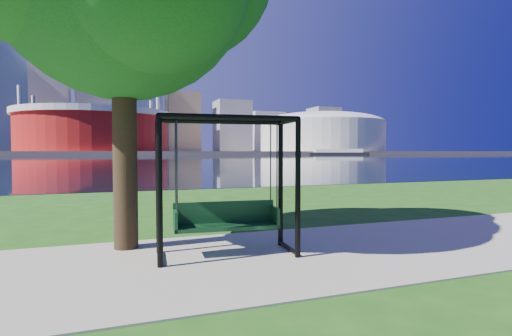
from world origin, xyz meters
TOP-DOWN VIEW (x-y plane):
  - ground at (0.00, 0.00)m, footprint 900.00×900.00m
  - path at (0.00, -0.50)m, footprint 120.00×4.00m
  - river at (0.00, 102.00)m, footprint 900.00×180.00m
  - far_bank at (0.00, 306.00)m, footprint 900.00×228.00m
  - stadium at (-10.00, 235.00)m, footprint 83.00×83.00m
  - arena at (135.00, 235.00)m, footprint 84.00×84.00m
  - skyline at (-4.27, 319.39)m, footprint 392.00×66.00m
  - swing at (-0.60, -0.16)m, footprint 2.42×1.23m
  - barge at (117.30, 185.73)m, footprint 33.43×19.32m

SIDE VIEW (x-z plane):
  - ground at x=0.00m, z-range 0.00..0.00m
  - river at x=0.00m, z-range 0.00..0.02m
  - path at x=0.00m, z-range 0.00..0.03m
  - far_bank at x=0.00m, z-range 0.00..2.00m
  - swing at x=-0.60m, z-range -0.04..2.35m
  - barge at x=117.30m, z-range -0.15..3.09m
  - stadium at x=-10.00m, z-range -1.77..30.23m
  - arena at x=135.00m, z-range 2.59..29.15m
  - skyline at x=-4.27m, z-range -12.36..84.14m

